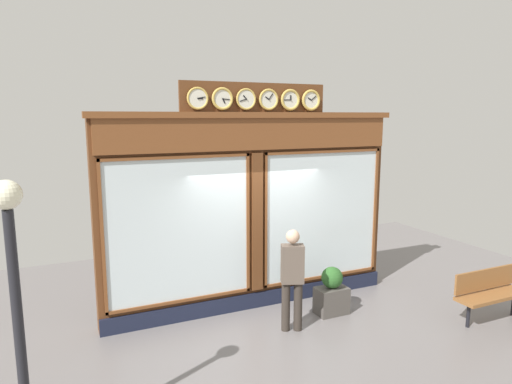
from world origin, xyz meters
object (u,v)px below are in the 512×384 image
at_px(street_lamp, 14,277).
at_px(street_bench, 490,291).
at_px(planter_box, 331,301).
at_px(pedestrian, 292,276).

xyz_separation_m(street_lamp, street_bench, (-7.07, -0.35, -1.45)).
height_order(street_lamp, planter_box, street_lamp).
distance_m(pedestrian, street_lamp, 4.19).
xyz_separation_m(pedestrian, street_bench, (-3.27, 1.06, -0.41)).
distance_m(planter_box, street_bench, 2.69).
xyz_separation_m(pedestrian, planter_box, (-0.95, -0.26, -0.69)).
bearing_deg(planter_box, street_lamp, 19.50).
bearing_deg(planter_box, street_bench, 150.20).
bearing_deg(street_bench, pedestrian, -18.03).
xyz_separation_m(pedestrian, street_lamp, (3.80, 1.42, 1.04)).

